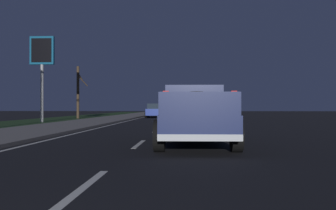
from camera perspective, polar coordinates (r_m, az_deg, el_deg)
ground at (r=27.80m, az=-0.05°, el=-2.75°), size 144.00×144.00×0.00m
sidewalk_shoulder at (r=28.67m, az=-11.51°, el=-2.55°), size 108.00×4.00×0.12m
grass_verge at (r=30.32m, az=-20.71°, el=-2.52°), size 108.00×6.00×0.01m
lane_markings at (r=29.75m, az=-4.79°, el=-2.58°), size 108.00×3.54×0.01m
pickup_truck at (r=10.84m, az=4.40°, el=-1.33°), size 5.46×2.36×1.87m
sedan_blue at (r=37.68m, az=-2.08°, el=-0.93°), size 4.43×2.08×1.54m
sedan_white at (r=42.18m, az=3.67°, el=-0.86°), size 4.44×2.09×1.54m
gas_price_sign at (r=28.89m, az=-20.11°, el=7.34°), size 0.27×1.90×6.69m
bare_tree_far at (r=36.69m, az=-14.63°, el=2.30°), size 1.83×1.03×5.41m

